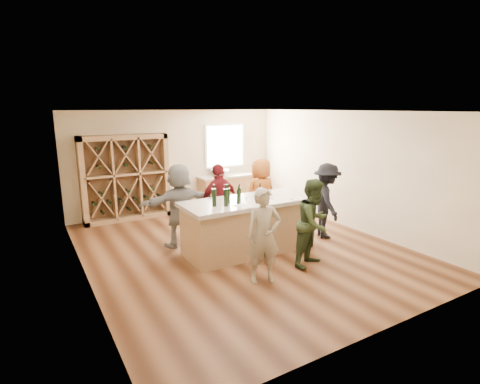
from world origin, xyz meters
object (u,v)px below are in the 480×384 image
person_far_mid (219,201)px  person_near_right (314,223)px  person_server (326,201)px  wine_bottle_a (214,198)px  wine_rack (126,178)px  person_far_right (261,195)px  tasting_counter_base (249,227)px  wine_bottle_b (226,198)px  wine_bottle_e (239,195)px  sink (220,173)px  wine_bottle_c (228,196)px  wine_bottle_d (238,197)px  wine_bottle_f (260,195)px  person_far_left (180,205)px  person_near_left (264,236)px

person_far_mid → person_near_right: bearing=102.7°
person_server → wine_bottle_a: bearing=113.4°
person_near_right → person_far_mid: bearing=90.2°
wine_rack → person_server: wine_rack is taller
person_far_right → tasting_counter_base: bearing=44.3°
wine_bottle_b → wine_bottle_e: bearing=15.5°
sink → person_far_mid: (-1.28, -2.42, -0.17)m
wine_bottle_c → person_server: bearing=-1.1°
sink → tasting_counter_base: size_ratio=0.21×
wine_bottle_e → person_server: bearing=-0.7°
wine_bottle_d → person_far_mid: bearing=80.5°
wine_rack → wine_bottle_a: bearing=-78.3°
wine_bottle_e → person_far_mid: size_ratio=0.18×
wine_rack → wine_bottle_c: wine_rack is taller
sink → person_near_right: 4.63m
wine_bottle_d → person_server: person_server is taller
wine_bottle_e → wine_bottle_f: (0.36, -0.18, 0.00)m
wine_bottle_a → person_far_left: 1.21m
tasting_counter_base → person_near_left: person_near_left is taller
wine_bottle_b → wine_bottle_d: (0.29, 0.04, -0.03)m
person_near_right → person_server: (1.29, 1.04, 0.02)m
sink → wine_bottle_d: bearing=-112.4°
wine_bottle_b → wine_bottle_e: 0.35m
wine_rack → person_near_right: (2.22, -4.67, -0.28)m
wine_bottle_b → wine_bottle_e: wine_bottle_b is taller
wine_bottle_b → person_server: 2.61m
tasting_counter_base → person_far_right: bearing=46.9°
wine_bottle_d → person_far_left: (-0.73, 1.19, -0.34)m
wine_bottle_a → wine_bottle_e: size_ratio=1.11×
wine_bottle_c → wine_bottle_d: size_ratio=1.15×
wine_bottle_c → person_far_mid: person_far_mid is taller
tasting_counter_base → wine_bottle_f: wine_bottle_f is taller
wine_bottle_c → wine_bottle_f: 0.62m
wine_rack → person_near_left: size_ratio=1.37×
wine_bottle_a → person_near_right: bearing=-36.3°
person_near_left → person_far_left: (-0.56, 2.31, 0.07)m
person_far_right → wine_rack: bearing=-47.0°
person_near_left → person_far_left: bearing=120.9°
wine_bottle_d → sink: bearing=67.6°
tasting_counter_base → wine_bottle_c: (-0.54, -0.10, 0.73)m
wine_bottle_a → person_server: person_server is taller
wine_bottle_c → wine_bottle_f: (0.59, -0.20, -0.00)m
person_far_right → person_far_mid: bearing=-1.7°
person_far_right → person_far_left: bearing=-2.8°
wine_bottle_d → person_near_right: (1.00, -1.02, -0.40)m
person_server → person_far_left: 3.24m
wine_bottle_d → wine_bottle_e: (0.05, 0.06, 0.01)m
tasting_counter_base → wine_bottle_d: (-0.36, -0.17, 0.71)m
wine_bottle_a → person_near_left: bearing=-75.2°
person_near_left → person_far_mid: size_ratio=0.96×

